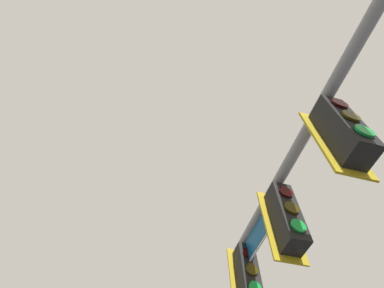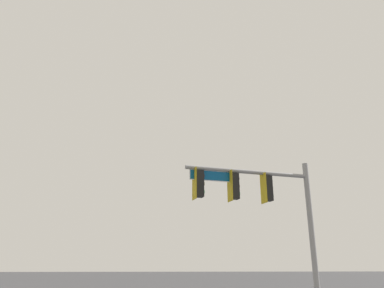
{
  "view_description": "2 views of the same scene",
  "coord_description": "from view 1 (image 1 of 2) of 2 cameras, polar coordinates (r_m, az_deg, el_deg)",
  "views": [
    {
      "loc": [
        -5.72,
        -6.23,
        1.48
      ],
      "look_at": [
        -1.54,
        -6.98,
        7.72
      ],
      "focal_mm": 28.0,
      "sensor_mm": 36.0,
      "label": 1
    },
    {
      "loc": [
        2.37,
        6.57,
        1.21
      ],
      "look_at": [
        -1.07,
        -9.39,
        6.69
      ],
      "focal_mm": 35.0,
      "sensor_mm": 36.0,
      "label": 2
    }
  ],
  "objects": [
    {
      "name": "signal_pole_near",
      "position": [
        3.83,
        26.65,
        -4.73
      ],
      "size": [
        5.8,
        0.83,
        5.8
      ],
      "color": "gray",
      "rests_on": "ground_plane"
    }
  ]
}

